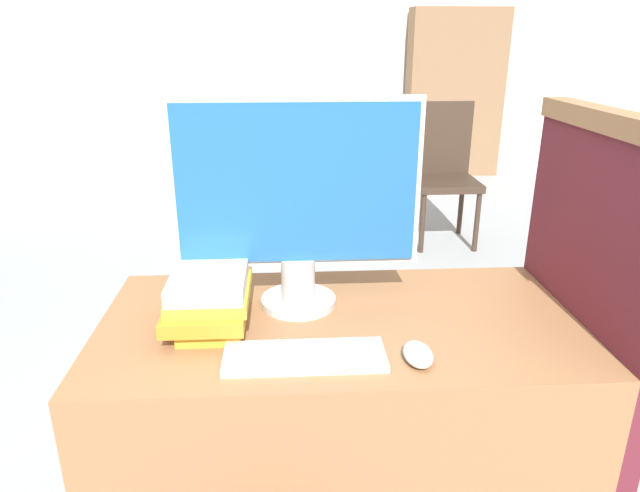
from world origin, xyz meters
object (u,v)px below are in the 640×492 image
book_stack (210,298)px  far_chair (443,167)px  mouse (418,354)px  keyboard (305,357)px  monitor (297,201)px

book_stack → far_chair: far_chair is taller
mouse → book_stack: size_ratio=0.39×
book_stack → keyboard: bearing=-39.1°
monitor → mouse: bearing=-49.2°
keyboard → mouse: (0.25, -0.02, 0.01)m
monitor → keyboard: bearing=-88.5°
mouse → monitor: bearing=130.8°
keyboard → mouse: 0.25m
keyboard → book_stack: bearing=140.9°
keyboard → book_stack: book_stack is taller
mouse → book_stack: book_stack is taller
monitor → book_stack: bearing=-156.3°
keyboard → book_stack: 0.30m
monitor → book_stack: size_ratio=2.26×
far_chair → book_stack: bearing=-76.1°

